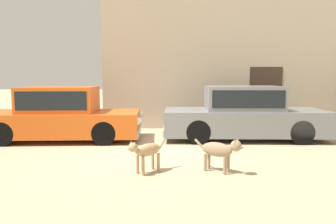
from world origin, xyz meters
TOP-DOWN VIEW (x-y plane):
  - ground_plane at (0.00, 0.00)m, footprint 80.00×80.00m
  - parked_sedan_nearest at (-2.60, 1.25)m, footprint 4.49×1.92m
  - parked_sedan_second at (2.52, 1.44)m, footprint 4.66×1.88m
  - apartment_block at (6.07, 6.81)m, footprint 15.84×6.98m
  - stray_dog_spotted at (1.35, -1.92)m, footprint 0.88×0.65m
  - stray_dog_tan at (-0.03, -1.94)m, footprint 0.71×0.70m

SIDE VIEW (x-z plane):
  - ground_plane at x=0.00m, z-range 0.00..0.00m
  - stray_dog_tan at x=-0.03m, z-range 0.09..0.73m
  - stray_dog_spotted at x=1.35m, z-range 0.09..0.76m
  - parked_sedan_nearest at x=-2.60m, z-range -0.01..1.47m
  - parked_sedan_second at x=2.52m, z-range -0.01..1.49m
  - apartment_block at x=6.07m, z-range 0.00..8.97m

